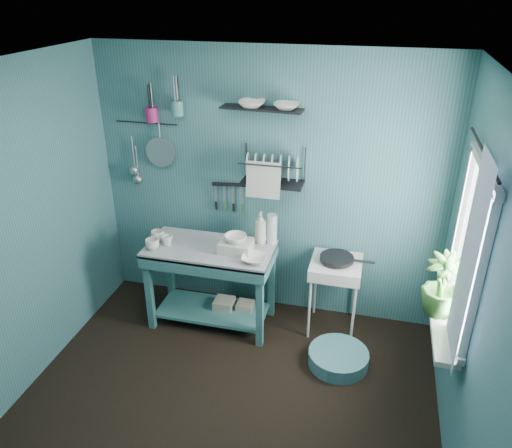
% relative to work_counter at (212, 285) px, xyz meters
% --- Properties ---
extents(floor, '(3.20, 3.20, 0.00)m').
position_rel_work_counter_xyz_m(floor, '(0.43, -1.07, -0.40)').
color(floor, black).
rests_on(floor, ground).
extents(ceiling, '(3.20, 3.20, 0.00)m').
position_rel_work_counter_xyz_m(ceiling, '(0.43, -1.07, 2.10)').
color(ceiling, silver).
rests_on(ceiling, ground).
extents(wall_back, '(3.20, 0.00, 3.20)m').
position_rel_work_counter_xyz_m(wall_back, '(0.43, 0.43, 0.85)').
color(wall_back, '#315F65').
rests_on(wall_back, ground).
extents(wall_left, '(0.00, 3.00, 3.00)m').
position_rel_work_counter_xyz_m(wall_left, '(-1.17, -1.07, 0.85)').
color(wall_left, '#315F65').
rests_on(wall_left, ground).
extents(wall_right, '(0.00, 3.00, 3.00)m').
position_rel_work_counter_xyz_m(wall_right, '(2.03, -1.07, 0.85)').
color(wall_right, '#315F65').
rests_on(wall_right, ground).
extents(work_counter, '(1.18, 0.66, 0.81)m').
position_rel_work_counter_xyz_m(work_counter, '(0.00, 0.00, 0.00)').
color(work_counter, '#346C6D').
rests_on(work_counter, floor).
extents(mug_left, '(0.12, 0.12, 0.10)m').
position_rel_work_counter_xyz_m(mug_left, '(-0.48, -0.16, 0.45)').
color(mug_left, silver).
rests_on(mug_left, work_counter).
extents(mug_mid, '(0.14, 0.14, 0.09)m').
position_rel_work_counter_xyz_m(mug_mid, '(-0.38, -0.06, 0.45)').
color(mug_mid, silver).
rests_on(mug_mid, work_counter).
extents(mug_right, '(0.17, 0.17, 0.10)m').
position_rel_work_counter_xyz_m(mug_right, '(-0.50, 0.00, 0.45)').
color(mug_right, silver).
rests_on(mug_right, work_counter).
extents(wash_tub, '(0.28, 0.22, 0.10)m').
position_rel_work_counter_xyz_m(wash_tub, '(0.25, -0.02, 0.45)').
color(wash_tub, beige).
rests_on(wash_tub, work_counter).
extents(tub_bowl, '(0.19, 0.19, 0.06)m').
position_rel_work_counter_xyz_m(tub_bowl, '(0.25, -0.02, 0.53)').
color(tub_bowl, silver).
rests_on(tub_bowl, wash_tub).
extents(soap_bottle, '(0.12, 0.12, 0.30)m').
position_rel_work_counter_xyz_m(soap_bottle, '(0.42, 0.20, 0.55)').
color(soap_bottle, beige).
rests_on(soap_bottle, work_counter).
extents(water_bottle, '(0.09, 0.09, 0.28)m').
position_rel_work_counter_xyz_m(water_bottle, '(0.52, 0.22, 0.54)').
color(water_bottle, silver).
rests_on(water_bottle, work_counter).
extents(counter_bowl, '(0.22, 0.22, 0.05)m').
position_rel_work_counter_xyz_m(counter_bowl, '(0.45, -0.15, 0.43)').
color(counter_bowl, silver).
rests_on(counter_bowl, work_counter).
extents(hotplate_stand, '(0.46, 0.46, 0.72)m').
position_rel_work_counter_xyz_m(hotplate_stand, '(1.12, 0.17, -0.05)').
color(hotplate_stand, silver).
rests_on(hotplate_stand, floor).
extents(frying_pan, '(0.30, 0.30, 0.03)m').
position_rel_work_counter_xyz_m(frying_pan, '(1.12, 0.17, 0.35)').
color(frying_pan, black).
rests_on(frying_pan, hotplate_stand).
extents(knife_strip, '(0.32, 0.06, 0.03)m').
position_rel_work_counter_xyz_m(knife_strip, '(0.07, 0.40, 0.86)').
color(knife_strip, black).
rests_on(knife_strip, wall_back).
extents(dish_rack, '(0.55, 0.25, 0.32)m').
position_rel_work_counter_xyz_m(dish_rack, '(0.50, 0.30, 1.10)').
color(dish_rack, black).
rests_on(dish_rack, wall_back).
extents(upper_shelf, '(0.71, 0.22, 0.02)m').
position_rel_work_counter_xyz_m(upper_shelf, '(0.39, 0.33, 1.59)').
color(upper_shelf, black).
rests_on(upper_shelf, wall_back).
extents(shelf_bowl_left, '(0.23, 0.23, 0.06)m').
position_rel_work_counter_xyz_m(shelf_bowl_left, '(0.31, 0.33, 1.62)').
color(shelf_bowl_left, silver).
rests_on(shelf_bowl_left, upper_shelf).
extents(shelf_bowl_right, '(0.21, 0.21, 0.05)m').
position_rel_work_counter_xyz_m(shelf_bowl_right, '(0.60, 0.33, 1.64)').
color(shelf_bowl_right, silver).
rests_on(shelf_bowl_right, upper_shelf).
extents(utensil_cup_magenta, '(0.11, 0.11, 0.13)m').
position_rel_work_counter_xyz_m(utensil_cup_magenta, '(-0.62, 0.35, 1.48)').
color(utensil_cup_magenta, '#9D1D5B').
rests_on(utensil_cup_magenta, wall_back).
extents(utensil_cup_teal, '(0.11, 0.11, 0.13)m').
position_rel_work_counter_xyz_m(utensil_cup_teal, '(-0.37, 0.35, 1.55)').
color(utensil_cup_teal, '#3B7B76').
rests_on(utensil_cup_teal, wall_back).
extents(colander, '(0.28, 0.03, 0.28)m').
position_rel_work_counter_xyz_m(colander, '(-0.58, 0.38, 1.12)').
color(colander, '#989A9F').
rests_on(colander, wall_back).
extents(ladle_outer, '(0.01, 0.01, 0.30)m').
position_rel_work_counter_xyz_m(ladle_outer, '(-0.87, 0.39, 1.10)').
color(ladle_outer, '#989A9F').
rests_on(ladle_outer, wall_back).
extents(ladle_inner, '(0.01, 0.01, 0.30)m').
position_rel_work_counter_xyz_m(ladle_inner, '(-0.84, 0.39, 1.01)').
color(ladle_inner, '#989A9F').
rests_on(ladle_inner, wall_back).
extents(hook_rail, '(0.60, 0.01, 0.01)m').
position_rel_work_counter_xyz_m(hook_rail, '(-0.71, 0.40, 1.38)').
color(hook_rail, black).
rests_on(hook_rail, wall_back).
extents(window_glass, '(0.00, 1.10, 1.10)m').
position_rel_work_counter_xyz_m(window_glass, '(2.02, -0.62, 1.00)').
color(window_glass, white).
rests_on(window_glass, wall_right).
extents(windowsill, '(0.16, 0.95, 0.04)m').
position_rel_work_counter_xyz_m(windowsill, '(1.93, -0.62, 0.41)').
color(windowsill, silver).
rests_on(windowsill, wall_right).
extents(curtain, '(0.00, 1.35, 1.35)m').
position_rel_work_counter_xyz_m(curtain, '(1.95, -0.92, 1.05)').
color(curtain, silver).
rests_on(curtain, wall_right).
extents(curtain_rod, '(0.02, 1.05, 0.02)m').
position_rel_work_counter_xyz_m(curtain_rod, '(1.97, -0.62, 1.65)').
color(curtain_rod, black).
rests_on(curtain_rod, wall_right).
extents(potted_plant, '(0.27, 0.27, 0.47)m').
position_rel_work_counter_xyz_m(potted_plant, '(1.90, -0.55, 0.66)').
color(potted_plant, '#356829').
rests_on(potted_plant, windowsill).
extents(storage_tin_large, '(0.18, 0.18, 0.22)m').
position_rel_work_counter_xyz_m(storage_tin_large, '(0.10, 0.05, -0.29)').
color(storage_tin_large, gray).
rests_on(storage_tin_large, floor).
extents(storage_tin_small, '(0.15, 0.15, 0.20)m').
position_rel_work_counter_xyz_m(storage_tin_small, '(0.30, 0.08, -0.30)').
color(storage_tin_small, gray).
rests_on(storage_tin_small, floor).
extents(floor_basin, '(0.51, 0.51, 0.13)m').
position_rel_work_counter_xyz_m(floor_basin, '(1.23, -0.32, -0.34)').
color(floor_basin, teal).
rests_on(floor_basin, floor).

